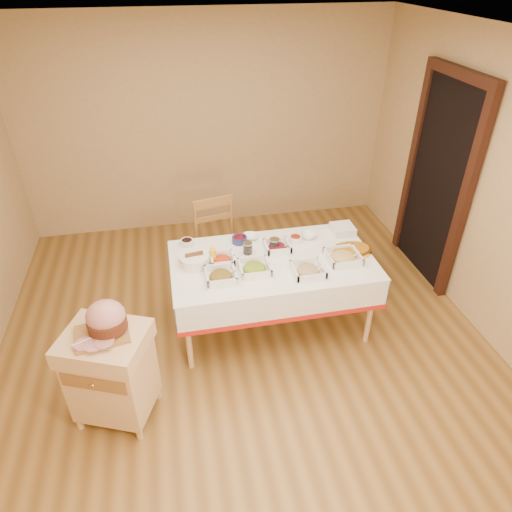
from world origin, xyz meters
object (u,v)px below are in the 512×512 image
(preserve_jar_left, at_px, (248,249))
(preserve_jar_right, at_px, (275,245))
(dining_chair, at_px, (219,247))
(bread_basket, at_px, (195,260))
(butcher_cart, at_px, (111,371))
(mustard_bottle, at_px, (213,255))
(plate_stack, at_px, (343,229))
(brass_platter, at_px, (352,250))
(ham_on_board, at_px, (106,320))
(dining_table, at_px, (272,274))

(preserve_jar_left, relative_size, preserve_jar_right, 0.94)
(dining_chair, xyz_separation_m, bread_basket, (-0.29, -0.63, 0.29))
(butcher_cart, xyz_separation_m, dining_chair, (1.02, 1.47, 0.05))
(mustard_bottle, relative_size, plate_stack, 0.77)
(butcher_cart, distance_m, dining_chair, 1.79)
(plate_stack, bearing_deg, brass_platter, -96.70)
(dining_chair, height_order, bread_basket, dining_chair)
(preserve_jar_right, xyz_separation_m, plate_stack, (0.73, 0.17, -0.01))
(butcher_cart, distance_m, mustard_bottle, 1.29)
(ham_on_board, height_order, plate_stack, ham_on_board)
(plate_stack, bearing_deg, mustard_bottle, -169.38)
(dining_table, height_order, ham_on_board, ham_on_board)
(mustard_bottle, relative_size, bread_basket, 0.62)
(mustard_bottle, distance_m, brass_platter, 1.27)
(ham_on_board, relative_size, plate_stack, 1.81)
(ham_on_board, bearing_deg, dining_table, 28.77)
(brass_platter, bearing_deg, preserve_jar_left, 169.33)
(preserve_jar_left, height_order, mustard_bottle, mustard_bottle)
(brass_platter, bearing_deg, mustard_bottle, 175.16)
(preserve_jar_left, bearing_deg, butcher_cart, -142.59)
(brass_platter, bearing_deg, ham_on_board, -161.20)
(ham_on_board, xyz_separation_m, mustard_bottle, (0.85, 0.83, -0.10))
(mustard_bottle, bearing_deg, ham_on_board, -135.74)
(mustard_bottle, xyz_separation_m, bread_basket, (-0.17, -0.02, -0.02))
(butcher_cart, relative_size, brass_platter, 2.18)
(brass_platter, bearing_deg, plate_stack, 83.30)
(dining_chair, distance_m, preserve_jar_left, 0.65)
(ham_on_board, distance_m, brass_platter, 2.24)
(dining_table, bearing_deg, preserve_jar_left, 143.81)
(butcher_cart, xyz_separation_m, ham_on_board, (0.04, 0.03, 0.47))
(ham_on_board, xyz_separation_m, bread_basket, (0.68, 0.81, -0.13))
(plate_stack, bearing_deg, dining_chair, 162.79)
(dining_table, distance_m, ham_on_board, 1.60)
(butcher_cart, bearing_deg, dining_table, 29.06)
(dining_table, xyz_separation_m, brass_platter, (0.74, -0.03, 0.18))
(butcher_cart, distance_m, bread_basket, 1.16)
(dining_table, xyz_separation_m, preserve_jar_left, (-0.20, 0.14, 0.21))
(preserve_jar_right, bearing_deg, preserve_jar_left, -178.64)
(butcher_cart, bearing_deg, plate_stack, 26.68)
(dining_table, distance_m, plate_stack, 0.87)
(preserve_jar_left, relative_size, mustard_bottle, 0.67)
(bread_basket, height_order, plate_stack, bread_basket)
(plate_stack, bearing_deg, dining_table, -157.86)
(bread_basket, xyz_separation_m, plate_stack, (1.47, 0.26, -0.01))
(butcher_cart, height_order, plate_stack, plate_stack)
(preserve_jar_right, distance_m, bread_basket, 0.75)
(dining_chair, xyz_separation_m, preserve_jar_left, (0.20, -0.54, 0.29))
(dining_table, relative_size, preserve_jar_right, 15.41)
(dining_table, bearing_deg, dining_chair, 119.98)
(mustard_bottle, distance_m, plate_stack, 1.33)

